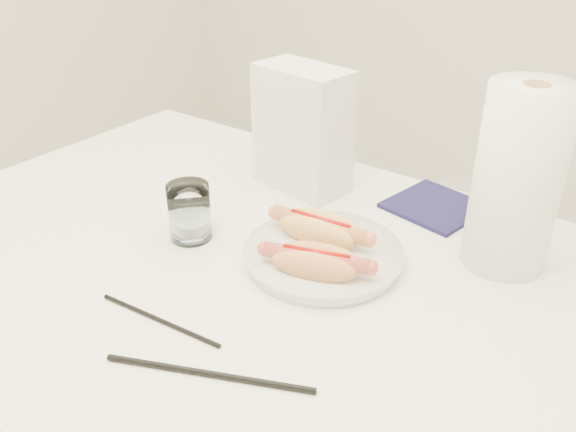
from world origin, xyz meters
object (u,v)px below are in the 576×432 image
Objects in this scene: table at (255,293)px; hotdog_left at (320,229)px; water_glass at (189,212)px; hotdog_right at (316,262)px; napkin_box at (302,129)px; plate at (323,256)px; paper_towel_roll at (517,179)px.

table is 7.53× the size of hotdog_left.
water_glass is (-0.12, -0.01, 0.11)m from table.
hotdog_left is at bearing 101.78° from hotdog_right.
napkin_box is at bearing 110.45° from hotdog_right.
paper_towel_roll reaches higher than plate.
napkin_box is at bearing 132.20° from plate.
napkin_box is 0.39m from paper_towel_roll.
plate is (0.08, 0.06, 0.07)m from table.
hotdog_right is at bearing -66.84° from plate.
hotdog_left reaches higher than table.
paper_towel_roll reaches higher than hotdog_left.
hotdog_right is (0.04, -0.08, -0.00)m from hotdog_left.
water_glass reaches higher than hotdog_left.
hotdog_right is at bearing -65.12° from hotdog_left.
napkin_box is (-0.20, 0.24, 0.07)m from hotdog_right.
hotdog_left is (-0.02, 0.02, 0.03)m from plate.
table is at bearing 164.08° from hotdog_right.
hotdog_right is 0.56× the size of paper_towel_roll.
napkin_box reaches higher than hotdog_right.
plate is at bearing 94.98° from hotdog_right.
hotdog_right is 0.67× the size of napkin_box.
napkin_box is (-0.15, 0.17, 0.07)m from hotdog_left.
paper_towel_roll reaches higher than hotdog_right.
water_glass is 0.41× the size of napkin_box.
hotdog_left is at bearing 51.07° from table.
paper_towel_roll is at bearing 28.04° from water_glass.
napkin_box is (0.03, 0.25, 0.07)m from water_glass.
plate is 1.43× the size of hotdog_left.
paper_towel_roll reaches higher than water_glass.
hotdog_left is 0.09m from hotdog_right.
water_glass is (-0.21, -0.06, 0.04)m from plate.
paper_towel_roll is (0.19, 0.21, 0.10)m from hotdog_right.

